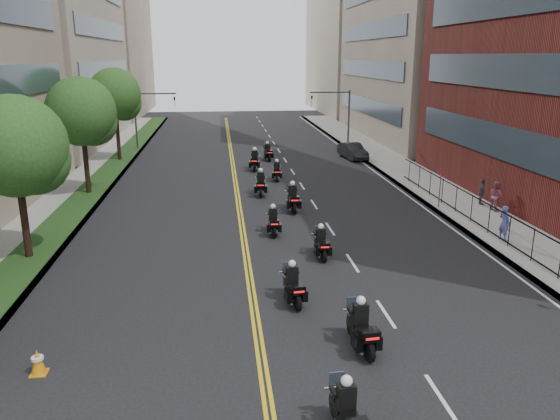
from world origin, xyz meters
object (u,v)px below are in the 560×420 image
(motorcycle_3, at_px, (321,244))
(motorcycle_4, at_px, (273,222))
(traffic_cone, at_px, (38,362))
(motorcycle_6, at_px, (261,185))
(parked_sedan, at_px, (353,151))
(pedestrian_c, at_px, (482,192))
(motorcycle_0, at_px, (347,416))
(pedestrian_b, at_px, (496,196))
(motorcycle_7, at_px, (277,172))
(pedestrian_a, at_px, (504,223))
(motorcycle_1, at_px, (361,329))
(motorcycle_8, at_px, (255,161))
(motorcycle_9, at_px, (268,153))
(motorcycle_5, at_px, (293,199))
(motorcycle_2, at_px, (293,286))

(motorcycle_3, distance_m, motorcycle_4, 4.05)
(motorcycle_4, xyz_separation_m, traffic_cone, (-8.03, -12.09, -0.24))
(motorcycle_6, bearing_deg, parked_sedan, 58.03)
(motorcycle_3, xyz_separation_m, pedestrian_c, (11.26, 7.43, 0.32))
(motorcycle_0, distance_m, pedestrian_b, 22.55)
(motorcycle_7, xyz_separation_m, pedestrian_a, (9.57, -15.18, 0.40))
(motorcycle_0, bearing_deg, motorcycle_3, 75.76)
(motorcycle_3, bearing_deg, motorcycle_0, -98.46)
(motorcycle_1, bearing_deg, motorcycle_8, 87.98)
(motorcycle_7, bearing_deg, traffic_cone, -106.51)
(motorcycle_9, relative_size, traffic_cone, 2.93)
(pedestrian_c, bearing_deg, motorcycle_6, 84.73)
(motorcycle_1, height_order, motorcycle_4, motorcycle_1)
(motorcycle_8, bearing_deg, traffic_cone, -100.03)
(motorcycle_4, distance_m, motorcycle_7, 12.62)
(motorcycle_8, relative_size, traffic_cone, 3.23)
(motorcycle_3, distance_m, motorcycle_9, 24.19)
(motorcycle_5, xyz_separation_m, motorcycle_6, (-1.58, 4.00, -0.00))
(motorcycle_5, height_order, motorcycle_9, motorcycle_5)
(motorcycle_3, relative_size, motorcycle_6, 0.87)
(pedestrian_c, bearing_deg, motorcycle_1, 156.84)
(motorcycle_2, xyz_separation_m, motorcycle_8, (0.22, 24.66, 0.08))
(pedestrian_c, bearing_deg, motorcycle_8, 58.97)
(motorcycle_6, bearing_deg, motorcycle_4, -85.20)
(pedestrian_c, distance_m, traffic_cone, 26.45)
(pedestrian_c, bearing_deg, motorcycle_5, 101.34)
(motorcycle_7, relative_size, pedestrian_b, 1.23)
(motorcycle_7, bearing_deg, motorcycle_3, -84.20)
(motorcycle_3, height_order, motorcycle_9, motorcycle_9)
(motorcycle_1, relative_size, motorcycle_7, 1.10)
(motorcycle_8, xyz_separation_m, parked_sedan, (9.04, 4.05, -0.03))
(motorcycle_6, bearing_deg, motorcycle_7, 75.37)
(pedestrian_b, bearing_deg, motorcycle_6, 51.99)
(motorcycle_5, bearing_deg, pedestrian_b, -7.61)
(motorcycle_5, bearing_deg, motorcycle_8, 97.38)
(motorcycle_5, bearing_deg, motorcycle_4, -109.88)
(motorcycle_1, relative_size, pedestrian_a, 1.35)
(motorcycle_3, bearing_deg, pedestrian_b, 27.23)
(motorcycle_9, bearing_deg, motorcycle_6, -104.06)
(motorcycle_2, distance_m, pedestrian_a, 12.48)
(motorcycle_6, bearing_deg, motorcycle_8, 93.76)
(motorcycle_2, bearing_deg, motorcycle_8, 82.91)
(motorcycle_1, bearing_deg, motorcycle_4, 92.72)
(motorcycle_2, bearing_deg, pedestrian_a, 19.86)
(motorcycle_1, xyz_separation_m, motorcycle_5, (-0.01, 15.97, 0.02))
(motorcycle_8, height_order, pedestrian_c, motorcycle_8)
(motorcycle_6, height_order, traffic_cone, motorcycle_6)
(motorcycle_8, bearing_deg, parked_sedan, 30.09)
(motorcycle_2, xyz_separation_m, motorcycle_6, (0.08, 16.41, 0.06))
(motorcycle_1, bearing_deg, motorcycle_0, -113.87)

